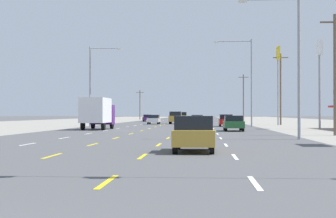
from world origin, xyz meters
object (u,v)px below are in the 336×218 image
at_px(sedan_far_right_near, 233,123).
at_px(streetlight_left_row_1, 93,80).
at_px(hatchback_far_right_midfar, 226,120).
at_px(streetlight_right_row_0, 293,56).
at_px(pole_sign_right_row_1, 319,62).
at_px(suv_center_turn_farthest, 176,117).
at_px(streetlight_right_row_1, 248,76).
at_px(pole_sign_right_row_2, 278,65).
at_px(hatchback_inner_right_nearest, 194,134).
at_px(box_truck_far_left_mid, 97,112).
at_px(suv_center_turn_distant_b, 182,117).
at_px(sedan_far_left_distant_a, 148,118).
at_px(sedan_inner_right_far, 197,120).
at_px(sedan_inner_left_farther, 154,119).

height_order(sedan_far_right_near, streetlight_left_row_1, streetlight_left_row_1).
distance_m(hatchback_far_right_midfar, streetlight_right_row_0, 34.23).
xyz_separation_m(pole_sign_right_row_1, streetlight_left_row_1, (-26.21, 9.03, -1.30)).
distance_m(suv_center_turn_farthest, streetlight_right_row_0, 51.82).
bearing_deg(streetlight_right_row_1, pole_sign_right_row_2, 64.15).
bearing_deg(streetlight_left_row_1, pole_sign_right_row_1, -19.01).
relative_size(hatchback_inner_right_nearest, sedan_far_right_near, 0.87).
distance_m(box_truck_far_left_mid, suv_center_turn_farthest, 31.44).
xyz_separation_m(hatchback_inner_right_nearest, pole_sign_right_row_1, (12.80, 34.17, 6.38)).
xyz_separation_m(hatchback_inner_right_nearest, suv_center_turn_distant_b, (-3.86, 88.95, 0.24)).
distance_m(sedan_far_left_distant_a, pole_sign_right_row_1, 57.29).
xyz_separation_m(sedan_inner_right_far, sedan_far_left_distant_a, (-10.50, 31.14, 0.00)).
bearing_deg(streetlight_left_row_1, sedan_far_right_near, -43.77).
xyz_separation_m(sedan_far_right_near, streetlight_right_row_1, (2.72, 16.01, 5.56)).
bearing_deg(suv_center_turn_farthest, streetlight_right_row_0, -78.85).
relative_size(sedan_inner_right_far, sedan_far_left_distant_a, 1.00).
xyz_separation_m(sedan_far_right_near, suv_center_turn_farthest, (-7.19, 34.64, 0.27)).
height_order(hatchback_inner_right_nearest, suv_center_turn_distant_b, suv_center_turn_distant_b).
bearing_deg(streetlight_right_row_0, hatchback_far_right_midfar, 94.57).
xyz_separation_m(suv_center_turn_distant_b, streetlight_left_row_1, (-9.56, -45.75, 4.84)).
height_order(sedan_far_right_near, pole_sign_right_row_2, pole_sign_right_row_2).
bearing_deg(hatchback_far_right_midfar, sedan_inner_left_farther, 126.00).
relative_size(sedan_inner_left_farther, pole_sign_right_row_2, 0.40).
xyz_separation_m(suv_center_turn_distant_b, pole_sign_right_row_2, (15.14, -34.85, 7.69)).
xyz_separation_m(box_truck_far_left_mid, pole_sign_right_row_1, (23.24, 3.07, 5.32)).
relative_size(sedan_far_left_distant_a, streetlight_right_row_0, 0.49).
bearing_deg(suv_center_turn_distant_b, hatchback_inner_right_nearest, -87.52).
bearing_deg(sedan_far_right_near, streetlight_left_row_1, 136.23).
bearing_deg(sedan_far_left_distant_a, pole_sign_right_row_2, -55.17).
xyz_separation_m(streetlight_left_row_1, streetlight_right_row_1, (19.43, 0.00, 0.45)).
bearing_deg(streetlight_right_row_1, streetlight_left_row_1, -180.00).
bearing_deg(sedan_inner_left_farther, suv_center_turn_distant_b, 83.48).
height_order(sedan_inner_left_farther, streetlight_right_row_1, streetlight_right_row_1).
bearing_deg(suv_center_turn_distant_b, streetlight_right_row_0, -82.72).
relative_size(sedan_far_left_distant_a, pole_sign_right_row_2, 0.40).
bearing_deg(streetlight_left_row_1, hatchback_far_right_midfar, 6.09).
distance_m(pole_sign_right_row_1, streetlight_left_row_1, 27.76).
relative_size(suv_center_turn_farthest, streetlight_right_row_0, 0.53).
distance_m(sedan_inner_right_far, suv_center_turn_farthest, 7.87).
distance_m(sedan_inner_right_far, streetlight_right_row_0, 44.35).
bearing_deg(hatchback_inner_right_nearest, suv_center_turn_distant_b, 92.48).
xyz_separation_m(sedan_far_right_near, pole_sign_right_row_1, (9.51, 6.97, 6.40)).
distance_m(sedan_far_right_near, pole_sign_right_row_2, 29.17).
relative_size(box_truck_far_left_mid, suv_center_turn_distant_b, 1.47).
bearing_deg(sedan_inner_left_farther, pole_sign_right_row_2, -16.49).
bearing_deg(sedan_inner_left_farther, sedan_far_right_near, -72.02).
bearing_deg(pole_sign_right_row_1, sedan_inner_left_farther, 128.23).
bearing_deg(streetlight_left_row_1, streetlight_right_row_1, 0.00).
height_order(sedan_far_left_distant_a, streetlight_right_row_1, streetlight_right_row_1).
bearing_deg(sedan_inner_right_far, suv_center_turn_farthest, 116.69).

